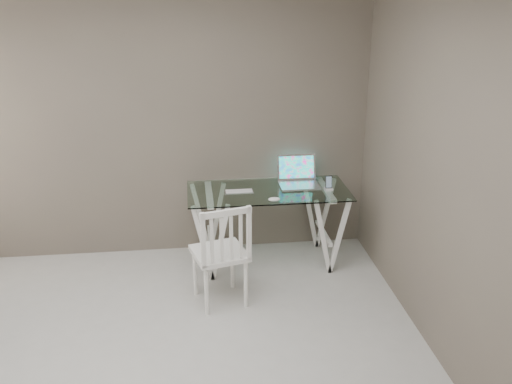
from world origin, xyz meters
TOP-DOWN VIEW (x-y plane):
  - room at (-0.06, 0.02)m, footprint 4.50×4.52m
  - desk at (0.98, 1.85)m, footprint 1.50×0.70m
  - chair at (0.49, 1.12)m, footprint 0.51×0.51m
  - laptop at (1.29, 2.00)m, footprint 0.38×0.34m
  - keyboard at (0.70, 1.84)m, footprint 0.27×0.11m
  - mouse at (0.99, 1.58)m, footprint 0.11×0.06m
  - phone_dock at (1.54, 1.80)m, footprint 0.07×0.07m

SIDE VIEW (x-z plane):
  - desk at x=0.98m, z-range 0.01..0.76m
  - chair at x=0.49m, z-range 0.05..0.97m
  - keyboard at x=0.70m, z-range 0.75..0.75m
  - mouse at x=0.99m, z-range 0.75..0.78m
  - phone_dock at x=1.54m, z-range 0.72..0.85m
  - laptop at x=1.29m, z-range 0.68..0.94m
  - room at x=-0.06m, z-range 0.36..3.07m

